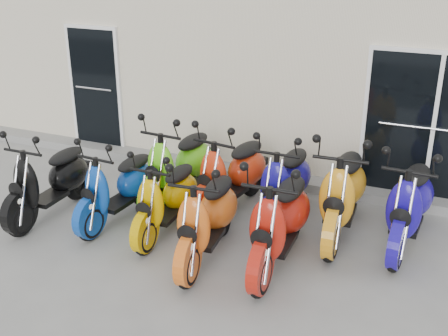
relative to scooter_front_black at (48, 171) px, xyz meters
The scene contains 15 objects.
ground 2.41m from the scooter_front_black, ahead, with size 80.00×80.00×0.00m, color gray.
building 6.07m from the scooter_front_black, 67.64° to the left, with size 14.00×6.00×3.20m, color beige.
front_step 3.35m from the scooter_front_black, 46.06° to the left, with size 14.00×0.40×0.15m, color gray.
door_left 2.74m from the scooter_front_black, 110.03° to the left, with size 1.07×0.08×2.22m, color black.
door_right 5.52m from the scooter_front_black, 27.28° to the left, with size 2.02×0.08×2.22m, color black.
scooter_front_black is the anchor object (origin of this frame).
scooter_front_blue 1.01m from the scooter_front_black, 14.14° to the left, with size 0.66×1.81×1.34m, color #0D3E9E, non-canonical shape.
scooter_front_orange_a 1.78m from the scooter_front_black, ahead, with size 0.64×1.76×1.30m, color #CF9F00, non-canonical shape.
scooter_front_orange_b 2.54m from the scooter_front_black, ahead, with size 0.70×1.93×1.42m, color orange, non-canonical shape.
scooter_front_red 3.40m from the scooter_front_black, ahead, with size 0.74×2.04×1.50m, color #B01B0E, non-canonical shape.
scooter_back_green 1.86m from the scooter_front_black, 37.85° to the left, with size 0.73×2.01×1.49m, color #63D918, non-canonical shape.
scooter_back_red 2.58m from the scooter_front_black, 26.41° to the left, with size 0.73×2.00×1.48m, color red, non-canonical shape.
scooter_back_blue 3.33m from the scooter_front_black, 20.74° to the left, with size 0.71×1.94×1.43m, color navy, non-canonical shape.
scooter_back_yellow 4.07m from the scooter_front_black, 15.54° to the left, with size 0.77×2.11×1.56m, color orange, non-canonical shape.
scooter_back_extra 4.91m from the scooter_front_black, 13.44° to the left, with size 0.73×2.01×1.49m, color #1A0D91, non-canonical shape.
Camera 1 is at (2.84, -6.04, 3.76)m, focal length 45.00 mm.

